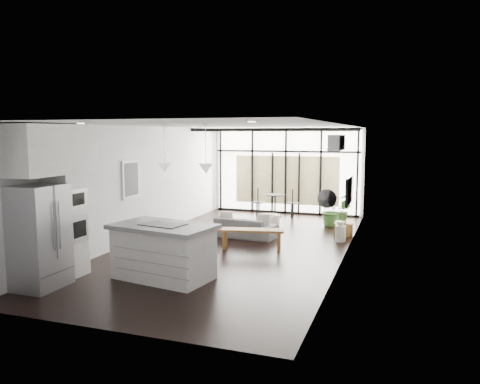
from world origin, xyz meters
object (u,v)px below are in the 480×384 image
Objects in this scene: milk_can at (341,231)px; island at (163,252)px; tv at (349,191)px; pouf at (270,222)px; fridge at (40,237)px; console_bench at (252,239)px; sofa at (242,224)px.

island is at bearing -123.47° from milk_can.
tv is at bearing 61.83° from island.
fridge is at bearing -112.25° from pouf.
fridge is 1.61× the size of tv.
island reaches higher than console_bench.
fridge reaches higher than pouf.
pouf is 0.49× the size of tv.
fridge reaches higher than tv.
console_bench is 2.19m from pouf.
sofa reaches higher than milk_can.
fridge is (-1.74, -1.13, 0.39)m from island.
island is 2.11m from fridge.
sofa is 1.14m from pouf.
island is 1.05× the size of sofa.
island is at bearing -98.06° from pouf.
tv is at bearing 17.54° from console_bench.
tv is at bearing -25.45° from pouf.
fridge is 1.21× the size of console_bench.
milk_can is at bearing 49.52° from fridge.
pouf is (-0.18, 2.19, -0.02)m from console_bench.
sofa is at bearing 95.82° from island.
console_bench is (0.85, 2.59, -0.26)m from island.
console_bench is (0.61, -1.14, -0.10)m from sofa.
sofa is 1.30m from console_bench.
tv is (2.88, 3.72, 0.80)m from island.
console_bench is 2.70× the size of pouf.
pouf is (0.68, 4.77, -0.28)m from island.
milk_can reaches higher than console_bench.
fridge is 6.41m from pouf.
island is 3.74m from sofa.
pouf is 2.67m from tv.
pouf is 1.08× the size of milk_can.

